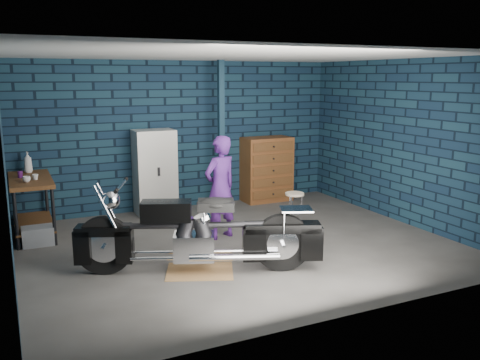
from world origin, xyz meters
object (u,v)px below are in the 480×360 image
at_px(workbench, 33,207).
at_px(person, 220,187).
at_px(locker, 155,172).
at_px(storage_bin, 38,236).
at_px(tool_chest, 267,169).
at_px(shop_stool, 294,209).
at_px(motorcycle, 199,228).

distance_m(workbench, person, 2.90).
bearing_deg(locker, storage_bin, -154.44).
bearing_deg(tool_chest, workbench, -173.66).
bearing_deg(locker, shop_stool, -43.38).
height_order(storage_bin, locker, locker).
bearing_deg(person, tool_chest, -152.57).
bearing_deg(person, locker, -92.29).
relative_size(workbench, locker, 0.93).
xyz_separation_m(workbench, shop_stool, (3.91, -1.26, -0.18)).
bearing_deg(storage_bin, shop_stool, -11.01).
distance_m(storage_bin, shop_stool, 3.96).
distance_m(person, storage_bin, 2.76).
xyz_separation_m(motorcycle, storage_bin, (-1.78, 1.97, -0.44)).
bearing_deg(shop_stool, storage_bin, 168.99).
relative_size(motorcycle, storage_bin, 6.01).
bearing_deg(motorcycle, workbench, 148.02).
distance_m(person, shop_stool, 1.42).
height_order(workbench, tool_chest, tool_chest).
bearing_deg(shop_stool, tool_chest, 76.70).
bearing_deg(person, motorcycle, 38.21).
relative_size(locker, shop_stool, 2.68).
xyz_separation_m(workbench, storage_bin, (0.02, -0.50, -0.32)).
xyz_separation_m(storage_bin, locker, (2.05, 0.98, 0.62)).
height_order(tool_chest, shop_stool, tool_chest).
relative_size(motorcycle, tool_chest, 2.08).
xyz_separation_m(workbench, motorcycle, (1.80, -2.47, 0.12)).
xyz_separation_m(workbench, person, (2.58, -1.30, 0.33)).
bearing_deg(locker, workbench, -166.94).
distance_m(person, tool_chest, 2.49).
xyz_separation_m(person, locker, (-0.51, 1.78, -0.03)).
bearing_deg(person, storage_bin, -35.58).
xyz_separation_m(tool_chest, shop_stool, (-0.41, -1.74, -0.35)).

